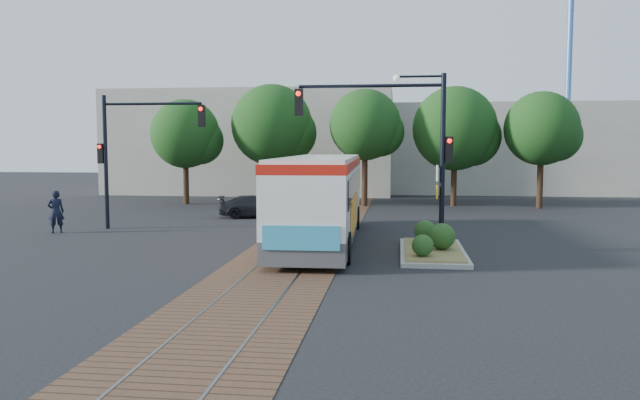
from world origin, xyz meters
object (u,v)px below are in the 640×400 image
(signal_pole_left, at_px, (129,143))
(parked_car, at_px, (257,206))
(signal_pole_main, at_px, (407,134))
(traffic_island, at_px, (433,245))
(officer, at_px, (56,212))
(city_bus, at_px, (321,195))

(signal_pole_left, bearing_deg, parked_car, 48.47)
(signal_pole_left, distance_m, parked_car, 7.66)
(signal_pole_main, bearing_deg, parked_car, 127.43)
(signal_pole_main, bearing_deg, signal_pole_left, 158.55)
(signal_pole_main, height_order, parked_car, signal_pole_main)
(traffic_island, xyz_separation_m, officer, (-15.87, 3.30, 0.59))
(signal_pole_main, xyz_separation_m, officer, (-14.91, 3.21, -3.24))
(traffic_island, distance_m, signal_pole_left, 14.50)
(traffic_island, bearing_deg, city_bus, 152.38)
(city_bus, xyz_separation_m, signal_pole_main, (3.24, -2.11, 2.30))
(traffic_island, bearing_deg, signal_pole_left, 159.64)
(parked_car, bearing_deg, signal_pole_left, 125.76)
(parked_car, bearing_deg, city_bus, -163.52)
(city_bus, bearing_deg, signal_pole_main, -34.87)
(city_bus, height_order, signal_pole_left, signal_pole_left)
(city_bus, distance_m, traffic_island, 4.98)
(parked_car, bearing_deg, officer, 120.25)
(city_bus, distance_m, signal_pole_left, 9.60)
(city_bus, relative_size, signal_pole_main, 2.09)
(city_bus, bearing_deg, signal_pole_left, 161.44)
(signal_pole_left, xyz_separation_m, officer, (-2.68, -1.59, -2.94))
(signal_pole_main, distance_m, signal_pole_left, 13.14)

